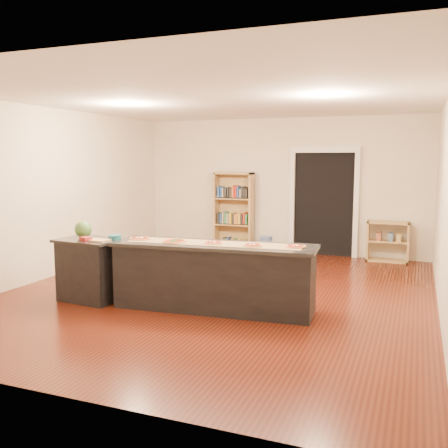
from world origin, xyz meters
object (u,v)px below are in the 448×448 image
at_px(side_counter, 91,269).
at_px(low_shelf, 388,241).
at_px(bookshelf, 234,212).
at_px(waste_bin, 266,245).
at_px(watermelon, 83,229).
at_px(kitchen_island, 214,276).

relative_size(side_counter, low_shelf, 1.13).
xyz_separation_m(side_counter, bookshelf, (0.54, 4.30, 0.40)).
xyz_separation_m(bookshelf, low_shelf, (3.17, -0.02, -0.45)).
distance_m(side_counter, bookshelf, 4.35).
distance_m(waste_bin, watermelon, 4.42).
xyz_separation_m(kitchen_island, bookshelf, (-1.23, 4.09, 0.40)).
relative_size(kitchen_island, side_counter, 3.04).
bearing_deg(kitchen_island, side_counter, -178.05).
relative_size(bookshelf, low_shelf, 2.16).
bearing_deg(side_counter, waste_bin, 78.44).
height_order(side_counter, low_shelf, side_counter).
xyz_separation_m(side_counter, waste_bin, (1.31, 4.15, -0.25)).
bearing_deg(side_counter, kitchen_island, 12.59).
distance_m(bookshelf, watermelon, 4.30).
xyz_separation_m(bookshelf, waste_bin, (0.77, -0.15, -0.66)).
height_order(bookshelf, watermelon, bookshelf).
height_order(low_shelf, watermelon, watermelon).
height_order(kitchen_island, side_counter, kitchen_island).
height_order(side_counter, watermelon, watermelon).
relative_size(kitchen_island, watermelon, 11.14).
xyz_separation_m(kitchen_island, waste_bin, (-0.45, 3.95, -0.26)).
bearing_deg(low_shelf, kitchen_island, -115.43).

